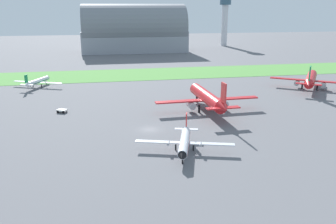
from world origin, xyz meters
The scene contains 9 objects.
ground_plane centered at (0.00, 0.00, 0.00)m, with size 600.00×600.00×0.00m, color slate.
grass_taxiway_strip centered at (0.00, 71.18, 0.04)m, with size 360.00×28.00×0.08m, color #549342.
airplane_midfield_jet centered at (17.80, 12.38, 3.74)m, with size 29.34×28.77×10.37m.
airplane_foreground_turboprop centered at (5.07, -14.40, 2.18)m, with size 19.38×16.73×5.95m.
airplane_taxiing_turboprop centered at (-33.49, 52.98, 2.08)m, with size 17.90×15.53×5.68m.
airplane_parked_jet_far centered at (61.23, 32.13, 3.48)m, with size 23.50×23.66×9.67m.
baggage_cart_near_gate centered at (-21.79, 18.15, 0.57)m, with size 2.89×2.58×0.90m.
hangar_distant centered at (10.60, 150.69, 12.93)m, with size 65.46×27.53×29.50m.
control_tower centered at (78.90, 174.51, 19.73)m, with size 8.00×8.00×33.11m.
Camera 1 is at (-10.17, -78.30, 27.91)m, focal length 37.76 mm.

